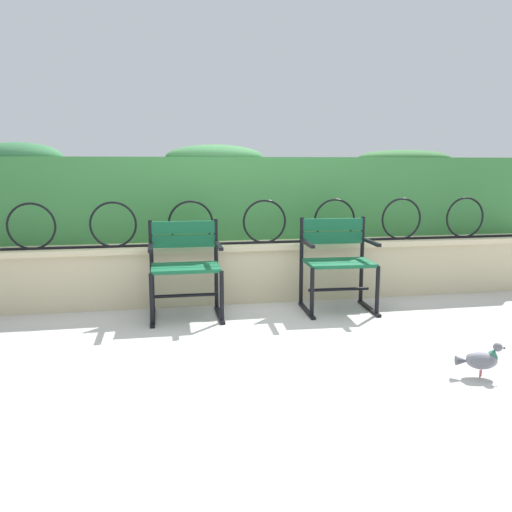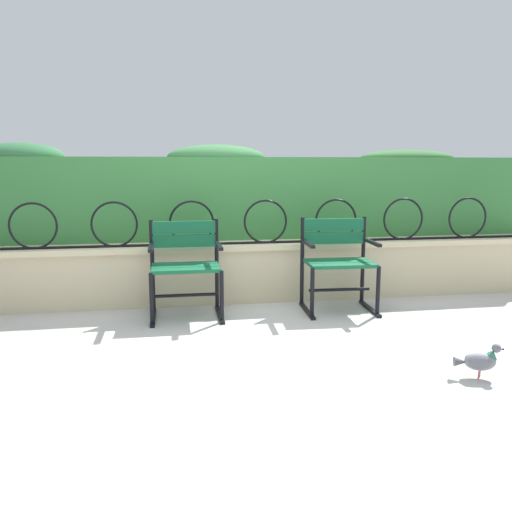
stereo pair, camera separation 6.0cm
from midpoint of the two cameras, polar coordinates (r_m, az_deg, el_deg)
ground_plane at (r=4.44m, az=-0.14°, el=-7.25°), size 60.00×60.00×0.00m
stone_wall at (r=5.14m, az=-1.78°, el=-1.62°), size 6.59×0.41×0.56m
iron_arch_fence at (r=4.98m, az=-3.17°, el=3.39°), size 6.06×0.02×0.42m
hedge_row at (r=5.50m, az=-2.86°, el=6.73°), size 6.46×0.56×0.95m
park_chair_left at (r=4.60m, az=-8.02°, el=-0.87°), size 0.62×0.53×0.82m
park_chair_right at (r=4.83m, az=8.34°, el=-0.36°), size 0.65×0.55×0.83m
pigeon_near_chairs at (r=3.61m, az=22.58°, el=-10.25°), size 0.29×0.15×0.22m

